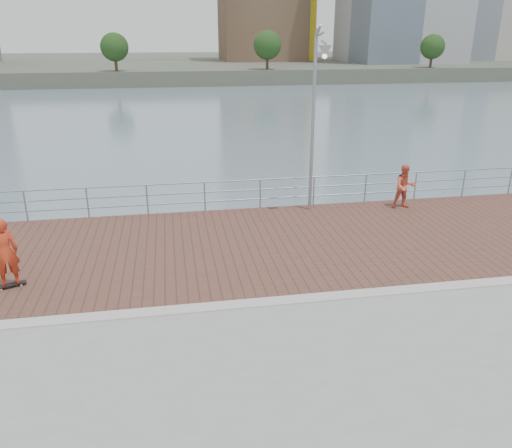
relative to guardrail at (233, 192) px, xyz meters
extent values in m
plane|color=slate|center=(0.00, -7.00, -2.69)|extent=(400.00, 400.00, 0.00)
cube|color=brown|center=(0.00, -3.40, -0.68)|extent=(40.00, 6.80, 0.02)
cube|color=#B7B5AD|center=(0.00, -7.00, -0.66)|extent=(40.00, 0.40, 0.06)
cube|color=#4C5142|center=(0.00, 115.50, -1.44)|extent=(320.00, 95.00, 2.50)
cylinder|color=#8C9EA8|center=(-7.18, 0.00, -0.14)|extent=(0.06, 0.06, 1.10)
cylinder|color=#8C9EA8|center=(-5.13, 0.00, -0.14)|extent=(0.06, 0.06, 1.10)
cylinder|color=#8C9EA8|center=(-3.08, 0.00, -0.14)|extent=(0.06, 0.06, 1.10)
cylinder|color=#8C9EA8|center=(-1.03, 0.00, -0.14)|extent=(0.06, 0.06, 1.10)
cylinder|color=#8C9EA8|center=(1.03, 0.00, -0.14)|extent=(0.06, 0.06, 1.10)
cylinder|color=#8C9EA8|center=(3.08, 0.00, -0.14)|extent=(0.06, 0.06, 1.10)
cylinder|color=#8C9EA8|center=(5.13, 0.00, -0.14)|extent=(0.06, 0.06, 1.10)
cylinder|color=#8C9EA8|center=(7.18, 0.00, -0.14)|extent=(0.06, 0.06, 1.10)
cylinder|color=#8C9EA8|center=(9.24, 0.00, -0.14)|extent=(0.06, 0.06, 1.10)
cylinder|color=#8C9EA8|center=(11.29, 0.00, -0.14)|extent=(0.06, 0.06, 1.10)
cylinder|color=#8C9EA8|center=(0.00, 0.00, 0.41)|extent=(39.00, 0.05, 0.05)
cylinder|color=#8C9EA8|center=(0.00, 0.00, 0.03)|extent=(39.00, 0.05, 0.05)
cylinder|color=#8C9EA8|center=(0.00, 0.00, -0.33)|extent=(39.00, 0.05, 0.05)
cylinder|color=gray|center=(2.79, -0.50, 2.33)|extent=(0.12, 0.12, 6.05)
cylinder|color=gray|center=(2.79, -1.00, 5.36)|extent=(0.07, 1.01, 0.07)
cone|color=#B2B2AD|center=(2.79, -1.51, 5.16)|extent=(0.44, 0.44, 0.35)
cube|color=black|center=(-6.39, -5.10, -0.60)|extent=(0.75, 0.44, 0.03)
cylinder|color=beige|center=(-6.59, -5.24, -0.64)|extent=(0.07, 0.06, 0.06)
cylinder|color=beige|center=(-6.15, -5.07, -0.64)|extent=(0.07, 0.06, 0.06)
cylinder|color=beige|center=(-6.63, -5.12, -0.64)|extent=(0.07, 0.06, 0.06)
cylinder|color=beige|center=(-6.20, -4.95, -0.64)|extent=(0.07, 0.06, 0.06)
imported|color=red|center=(-6.39, -5.10, 0.31)|extent=(0.76, 0.64, 1.79)
imported|color=#E35C42|center=(6.28, -0.92, 0.14)|extent=(0.85, 0.69, 1.63)
cylinder|color=#473323|center=(-10.00, 70.00, 1.54)|extent=(0.50, 0.50, 3.47)
sphere|color=#193814|center=(-10.00, 70.00, 3.53)|extent=(4.46, 4.46, 4.46)
cylinder|color=#473323|center=(15.00, 70.00, 1.65)|extent=(0.50, 0.50, 3.68)
sphere|color=#193814|center=(15.00, 70.00, 3.75)|extent=(4.73, 4.73, 4.73)
cylinder|color=#473323|center=(45.00, 70.00, 1.47)|extent=(0.50, 0.50, 3.33)
sphere|color=#193814|center=(45.00, 70.00, 3.37)|extent=(4.28, 4.28, 4.28)
camera|label=1|loc=(-2.15, -17.37, 5.38)|focal=35.00mm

